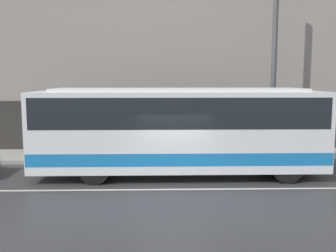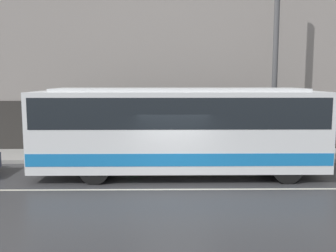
# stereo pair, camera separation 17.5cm
# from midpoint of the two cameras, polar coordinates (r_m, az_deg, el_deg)

# --- Properties ---
(ground_plane) EXTENTS (60.00, 60.00, 0.00)m
(ground_plane) POSITION_cam_midpoint_polar(r_m,az_deg,el_deg) (12.85, 0.56, -9.65)
(ground_plane) COLOR #38383A
(sidewalk) EXTENTS (60.00, 2.78, 0.16)m
(sidewalk) POSITION_cam_midpoint_polar(r_m,az_deg,el_deg) (18.06, -0.06, -4.49)
(sidewalk) COLOR #A09E99
(sidewalk) RESTS_ON ground_plane
(building_facade) EXTENTS (60.00, 0.35, 10.55)m
(building_facade) POSITION_cam_midpoint_polar(r_m,az_deg,el_deg) (19.28, -0.18, 11.19)
(building_facade) COLOR gray
(building_facade) RESTS_ON ground_plane
(lane_stripe) EXTENTS (54.00, 0.14, 0.01)m
(lane_stripe) POSITION_cam_midpoint_polar(r_m,az_deg,el_deg) (12.85, 0.56, -9.63)
(lane_stripe) COLOR beige
(lane_stripe) RESTS_ON ground_plane
(transit_bus) EXTENTS (10.91, 2.49, 3.38)m
(transit_bus) POSITION_cam_midpoint_polar(r_m,az_deg,el_deg) (14.22, 1.33, -0.19)
(transit_bus) COLOR white
(transit_bus) RESTS_ON ground_plane
(utility_pole_near) EXTENTS (0.25, 0.25, 8.88)m
(utility_pole_near) POSITION_cam_midpoint_polar(r_m,az_deg,el_deg) (17.87, 15.58, 9.70)
(utility_pole_near) COLOR #4C4C4F
(utility_pole_near) RESTS_ON sidewalk
(pedestrian_waiting) EXTENTS (0.36, 0.36, 1.72)m
(pedestrian_waiting) POSITION_cam_midpoint_polar(r_m,az_deg,el_deg) (18.19, -5.77, -1.61)
(pedestrian_waiting) COLOR #1E5933
(pedestrian_waiting) RESTS_ON sidewalk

